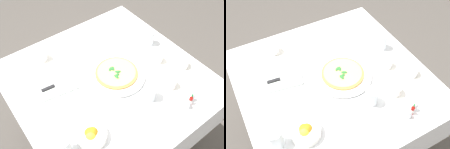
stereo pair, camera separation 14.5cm
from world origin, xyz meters
TOP-DOWN VIEW (x-y plane):
  - ground_plane at (0.00, 0.00)m, footprint 8.00×8.00m
  - dining_table at (0.00, 0.00)m, footprint 1.07×1.07m
  - pizza_plate at (0.06, -0.01)m, footprint 0.34×0.34m
  - pizza at (0.06, -0.01)m, footprint 0.25×0.25m
  - coffee_cup_far_left at (0.24, -0.26)m, footprint 0.13×0.13m
  - coffee_cup_left_edge at (0.41, -0.20)m, footprint 0.13×0.13m
  - coffee_cup_near_left at (0.32, -0.07)m, footprint 0.13×0.13m
  - coffee_cup_near_right at (-0.23, 0.37)m, footprint 0.13×0.13m
  - water_glass_right_edge at (0.40, 0.08)m, footprint 0.07×0.07m
  - water_glass_back_corner at (0.10, -0.25)m, footprint 0.07×0.07m
  - water_glass_center_back at (-0.43, -0.24)m, footprint 0.07×0.07m
  - napkin_folded at (-0.27, 0.12)m, footprint 0.24×0.17m
  - dinner_knife at (-0.27, 0.12)m, footprint 0.20×0.04m
  - citrus_bowl at (-0.29, -0.26)m, footprint 0.15×0.15m
  - hot_sauce_bottle at (0.24, -0.41)m, footprint 0.02×0.02m
  - salt_shaker at (0.27, -0.40)m, footprint 0.03×0.03m
  - pepper_shaker at (0.21, -0.42)m, footprint 0.03×0.03m

SIDE VIEW (x-z plane):
  - ground_plane at x=0.00m, z-range 0.00..0.00m
  - dining_table at x=0.00m, z-range 0.24..0.98m
  - napkin_folded at x=-0.27m, z-range 0.75..0.77m
  - pizza_plate at x=0.06m, z-range 0.75..0.77m
  - dinner_knife at x=-0.27m, z-range 0.76..0.77m
  - pizza at x=0.06m, z-range 0.76..0.78m
  - salt_shaker at x=0.27m, z-range 0.74..0.80m
  - pepper_shaker at x=0.21m, z-range 0.74..0.80m
  - coffee_cup_left_edge at x=0.41m, z-range 0.74..0.80m
  - citrus_bowl at x=-0.29m, z-range 0.74..0.81m
  - coffee_cup_near_right at x=-0.23m, z-range 0.74..0.81m
  - coffee_cup_near_left at x=0.32m, z-range 0.74..0.81m
  - coffee_cup_far_left at x=0.24m, z-range 0.74..0.81m
  - hot_sauce_bottle at x=0.24m, z-range 0.74..0.82m
  - water_glass_center_back at x=-0.43m, z-range 0.74..0.85m
  - water_glass_back_corner at x=0.10m, z-range 0.74..0.84m
  - water_glass_right_edge at x=0.40m, z-range 0.74..0.84m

